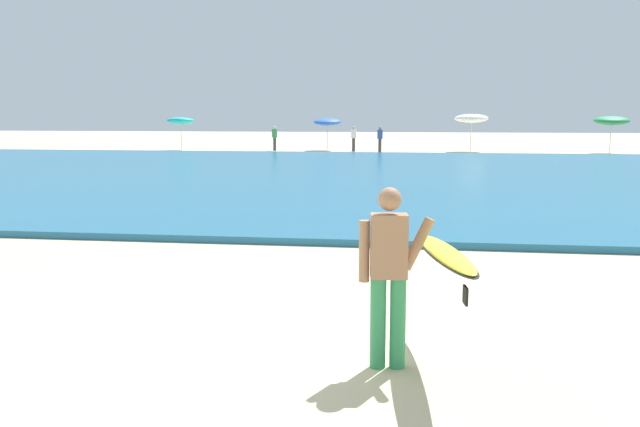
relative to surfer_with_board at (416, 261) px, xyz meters
The scene contains 10 objects.
ground_plane 2.51m from the surfer_with_board, 160.96° to the left, with size 160.00×160.00×0.00m, color beige.
sea 19.93m from the surfer_with_board, 96.23° to the left, with size 120.00×28.00×0.14m, color #1E6084.
surfer_with_board is the anchor object (origin of this frame).
beach_umbrella_0 39.98m from the surfer_with_board, 112.49° to the left, with size 1.78×1.81×2.20m.
beach_umbrella_1 38.39m from the surfer_with_board, 98.64° to the left, with size 1.79×1.82×2.13m.
beach_umbrella_2 38.00m from the surfer_with_board, 84.90° to the left, with size 2.10×2.11×2.36m.
beach_umbrella_3 38.81m from the surfer_with_board, 72.66° to the left, with size 2.09×2.11×2.28m.
beachgoer_near_row_left 36.99m from the surfer_with_board, 96.11° to the left, with size 0.32×0.20×1.58m.
beachgoer_near_row_mid 38.09m from the surfer_with_board, 103.76° to the left, with size 0.32×0.20×1.58m.
beachgoer_near_row_right 35.90m from the surfer_with_board, 93.56° to the left, with size 0.32×0.20×1.58m.
Camera 1 is at (2.14, -7.03, 2.41)m, focal length 38.31 mm.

